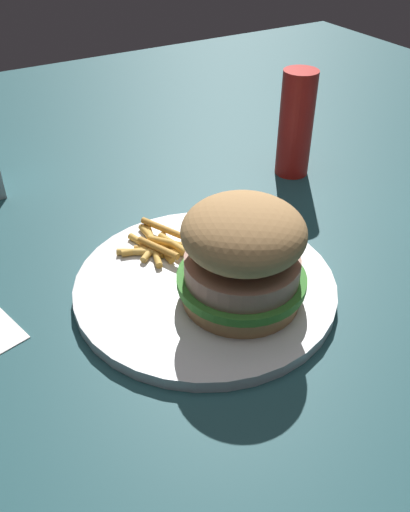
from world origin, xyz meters
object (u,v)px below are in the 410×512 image
(fries_pile, at_px, (162,245))
(ketchup_bottle, at_px, (296,124))
(plate, at_px, (205,286))
(sandwich, at_px, (241,255))

(fries_pile, distance_m, ketchup_bottle, 0.26)
(plate, xyz_separation_m, sandwich, (0.04, 0.01, 0.06))
(plate, distance_m, sandwich, 0.07)
(sandwich, distance_m, ketchup_bottle, 0.29)
(sandwich, relative_size, ketchup_bottle, 0.87)
(ketchup_bottle, bearing_deg, sandwich, -47.43)
(plate, distance_m, ketchup_bottle, 0.28)
(plate, relative_size, ketchup_bottle, 1.85)
(sandwich, xyz_separation_m, fries_pile, (-0.11, -0.03, -0.04))
(sandwich, height_order, fries_pile, sandwich)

